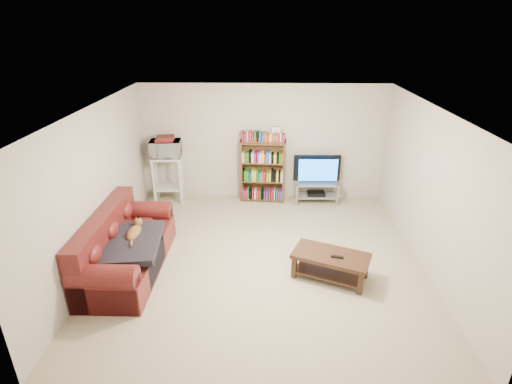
{
  "coord_description": "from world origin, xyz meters",
  "views": [
    {
      "loc": [
        0.04,
        -5.46,
        3.55
      ],
      "look_at": [
        -0.1,
        0.4,
        1.0
      ],
      "focal_mm": 28.0,
      "sensor_mm": 36.0,
      "label": 1
    }
  ],
  "objects_px": {
    "coffee_table": "(331,261)",
    "bookshelf": "(263,170)",
    "sofa": "(123,250)",
    "tv_stand": "(316,188)"
  },
  "relations": [
    {
      "from": "coffee_table",
      "to": "bookshelf",
      "type": "distance_m",
      "value": 2.97
    },
    {
      "from": "sofa",
      "to": "coffee_table",
      "type": "relative_size",
      "value": 1.77
    },
    {
      "from": "coffee_table",
      "to": "bookshelf",
      "type": "xyz_separation_m",
      "value": [
        -1.02,
        2.76,
        0.4
      ]
    },
    {
      "from": "sofa",
      "to": "coffee_table",
      "type": "distance_m",
      "value": 3.12
    },
    {
      "from": "sofa",
      "to": "tv_stand",
      "type": "height_order",
      "value": "sofa"
    },
    {
      "from": "sofa",
      "to": "tv_stand",
      "type": "bearing_deg",
      "value": 38.39
    },
    {
      "from": "sofa",
      "to": "tv_stand",
      "type": "distance_m",
      "value": 4.09
    },
    {
      "from": "coffee_table",
      "to": "bookshelf",
      "type": "relative_size",
      "value": 0.93
    },
    {
      "from": "tv_stand",
      "to": "bookshelf",
      "type": "bearing_deg",
      "value": 175.17
    },
    {
      "from": "coffee_table",
      "to": "tv_stand",
      "type": "distance_m",
      "value": 2.68
    }
  ]
}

